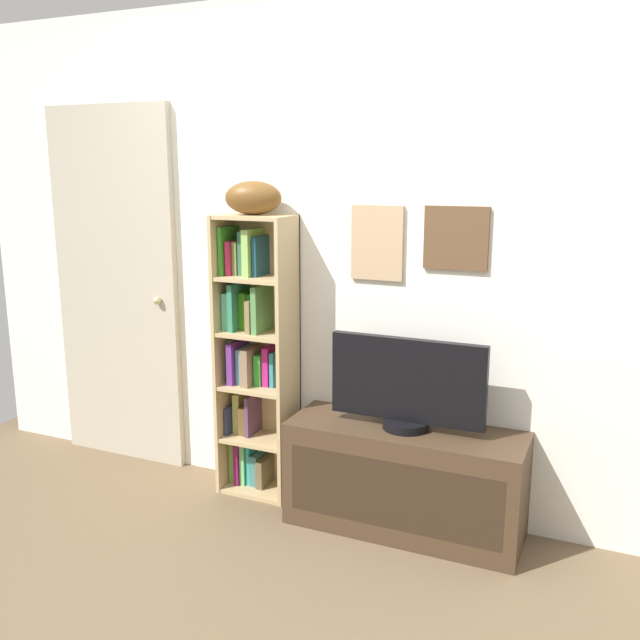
# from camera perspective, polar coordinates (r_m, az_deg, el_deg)

# --- Properties ---
(ground) EXTENTS (5.20, 5.20, 0.04)m
(ground) POSITION_cam_1_polar(r_m,az_deg,el_deg) (2.97, -6.01, -23.48)
(ground) COLOR brown
(back_wall) EXTENTS (4.80, 0.08, 2.54)m
(back_wall) POSITION_cam_1_polar(r_m,az_deg,el_deg) (3.46, 2.95, 4.95)
(back_wall) COLOR white
(back_wall) RESTS_ON ground
(bookshelf) EXTENTS (0.40, 0.25, 1.49)m
(bookshelf) POSITION_cam_1_polar(r_m,az_deg,el_deg) (3.67, -5.49, -3.05)
(bookshelf) COLOR tan
(bookshelf) RESTS_ON ground
(football) EXTENTS (0.32, 0.23, 0.17)m
(football) POSITION_cam_1_polar(r_m,az_deg,el_deg) (3.50, -5.53, 9.98)
(football) COLOR brown
(football) RESTS_ON bookshelf
(tv_stand) EXTENTS (1.13, 0.39, 0.52)m
(tv_stand) POSITION_cam_1_polar(r_m,az_deg,el_deg) (3.43, 6.96, -12.90)
(tv_stand) COLOR #433120
(tv_stand) RESTS_ON ground
(television) EXTENTS (0.74, 0.22, 0.44)m
(television) POSITION_cam_1_polar(r_m,az_deg,el_deg) (3.25, 7.18, -5.33)
(television) COLOR black
(television) RESTS_ON tv_stand
(door) EXTENTS (0.84, 0.09, 2.07)m
(door) POSITION_cam_1_polar(r_m,az_deg,el_deg) (4.20, -16.45, 2.51)
(door) COLOR #B3AC97
(door) RESTS_ON ground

